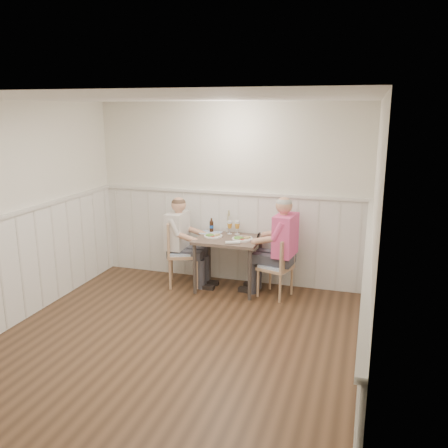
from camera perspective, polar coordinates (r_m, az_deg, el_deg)
name	(u,v)px	position (r m, az deg, el deg)	size (l,w,h in m)	color
ground_plane	(169,348)	(5.29, -6.68, -14.63)	(4.50, 4.50, 0.00)	#422C1B
room_shell	(164,210)	(4.76, -7.19, 1.64)	(4.04, 4.54, 2.60)	white
wainscot	(191,268)	(5.60, -4.02, -5.25)	(4.00, 4.49, 1.34)	silver
dining_table	(228,245)	(6.61, 0.52, -2.58)	(0.88, 0.70, 0.75)	brown
chair_right	(279,265)	(6.45, 6.61, -4.91)	(0.49, 0.49, 0.84)	tan
chair_left	(180,250)	(6.85, -5.36, -3.16)	(0.58, 0.58, 0.96)	tan
man_in_pink	(282,254)	(6.46, 6.95, -3.63)	(0.68, 0.47, 1.40)	#3F3F47
diner_cream	(180,248)	(6.87, -5.27, -2.85)	(0.60, 0.42, 1.31)	#3F3F47
plate_man	(242,238)	(6.51, 2.15, -1.69)	(0.29, 0.29, 0.07)	white
plate_diner	(212,235)	(6.65, -1.44, -1.37)	(0.26, 0.26, 0.07)	white
beer_glass_a	(237,225)	(6.75, 1.60, -0.17)	(0.08, 0.08, 0.20)	silver
beer_glass_b	(230,225)	(6.77, 0.69, -0.15)	(0.08, 0.08, 0.19)	silver
beer_bottle	(211,226)	(6.89, -1.51, -0.22)	(0.06, 0.06, 0.21)	black
rolled_napkin	(233,242)	(6.30, 1.05, -2.24)	(0.20, 0.11, 0.04)	white
grass_vase	(227,222)	(6.86, 0.40, 0.27)	(0.04, 0.04, 0.35)	silver
gingham_mat	(211,233)	(6.86, -1.58, -1.05)	(0.30, 0.24, 0.01)	#7699C5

